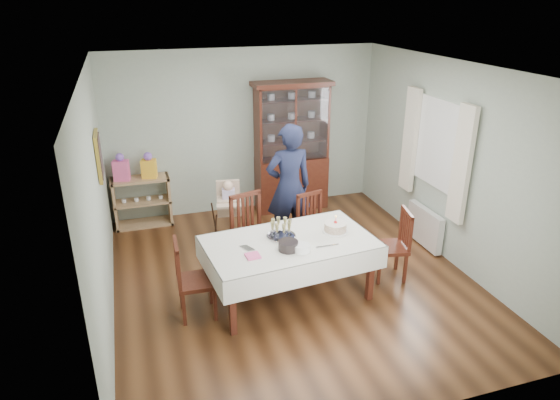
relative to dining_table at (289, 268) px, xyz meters
name	(u,v)px	position (x,y,z in m)	size (l,w,h in m)	color
floor	(292,278)	(0.17, 0.38, -0.38)	(5.00, 5.00, 0.00)	#593319
room_shell	(280,142)	(0.17, 0.92, 1.32)	(5.00, 5.00, 5.00)	#9EAA99
dining_table	(289,268)	(0.00, 0.00, 0.00)	(2.10, 1.33, 0.76)	#482012
china_cabinet	(292,145)	(0.92, 2.64, 0.74)	(1.30, 0.48, 2.18)	#482012
sideboard	(142,202)	(-1.58, 2.66, 0.02)	(0.90, 0.38, 0.80)	tan
picture_frame	(99,156)	(-2.05, 1.18, 1.27)	(0.04, 0.48, 0.58)	gold
window	(438,144)	(2.39, 0.68, 1.17)	(0.04, 1.02, 1.22)	white
curtain_left	(462,165)	(2.33, 0.06, 1.07)	(0.07, 0.30, 1.55)	silver
curtain_right	(410,140)	(2.33, 1.30, 1.07)	(0.07, 0.30, 1.55)	silver
radiator	(425,227)	(2.33, 0.68, -0.08)	(0.10, 0.80, 0.55)	white
chair_far_left	(253,250)	(-0.27, 0.72, -0.07)	(0.58, 0.58, 1.06)	#482012
chair_far_right	(316,241)	(0.64, 0.76, -0.10)	(0.51, 0.51, 0.95)	#482012
chair_end_left	(196,293)	(-1.15, -0.04, -0.10)	(0.44, 0.44, 0.95)	#482012
chair_end_right	(390,258)	(1.40, 0.04, -0.11)	(0.50, 0.50, 0.93)	#482012
woman	(289,187)	(0.42, 1.28, 0.54)	(0.67, 0.44, 1.85)	black
high_chair	(230,221)	(-0.41, 1.52, 0.01)	(0.52, 0.52, 1.02)	black
champagne_tray	(281,232)	(-0.06, 0.13, 0.44)	(0.36, 0.36, 0.22)	silver
birthday_cake	(335,227)	(0.61, 0.07, 0.43)	(0.32, 0.32, 0.22)	white
plate_stack_dark	(288,246)	(-0.09, -0.21, 0.43)	(0.23, 0.23, 0.11)	black
plate_stack_white	(302,248)	(0.05, -0.28, 0.42)	(0.19, 0.19, 0.08)	white
napkin_stack	(253,256)	(-0.51, -0.24, 0.39)	(0.16, 0.16, 0.02)	#EA5692
cutlery	(244,248)	(-0.56, -0.03, 0.38)	(0.11, 0.16, 0.01)	silver
cake_knife	(327,246)	(0.37, -0.26, 0.38)	(0.28, 0.03, 0.01)	silver
gift_bag_pink	(121,168)	(-1.84, 2.64, 0.61)	(0.26, 0.19, 0.43)	#EA5692
gift_bag_orange	(149,166)	(-1.43, 2.64, 0.60)	(0.25, 0.20, 0.41)	yellow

